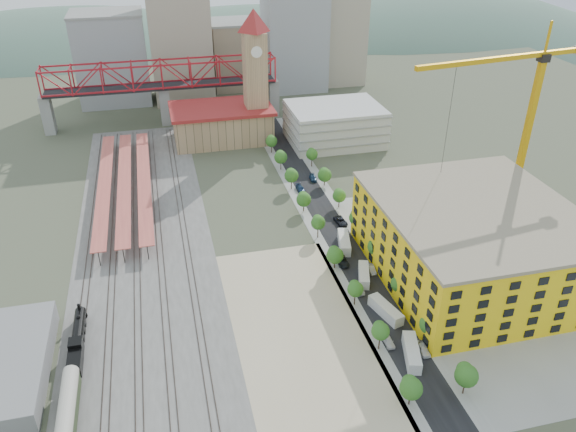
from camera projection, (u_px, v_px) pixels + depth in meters
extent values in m
plane|color=#474C38|center=(285.00, 252.00, 148.02)|extent=(400.00, 400.00, 0.00)
cube|color=#605E59|center=(144.00, 235.00, 155.36)|extent=(36.00, 165.00, 0.06)
cube|color=tan|center=(301.00, 333.00, 120.64)|extent=(28.00, 67.00, 0.06)
cube|color=black|center=(326.00, 217.00, 163.93)|extent=(12.00, 170.00, 0.06)
cube|color=gray|center=(308.00, 220.00, 162.80)|extent=(3.00, 170.00, 0.04)
cube|color=gray|center=(344.00, 215.00, 165.06)|extent=(3.00, 170.00, 0.04)
cube|color=gray|center=(478.00, 271.00, 140.38)|extent=(50.00, 90.00, 0.06)
cube|color=#382B23|center=(88.00, 242.00, 152.29)|extent=(0.12, 160.00, 0.18)
cube|color=#382B23|center=(94.00, 241.00, 152.58)|extent=(0.12, 160.00, 0.18)
cube|color=#382B23|center=(111.00, 239.00, 153.52)|extent=(0.12, 160.00, 0.18)
cube|color=#382B23|center=(117.00, 238.00, 153.81)|extent=(0.12, 160.00, 0.18)
cube|color=#382B23|center=(134.00, 236.00, 154.75)|extent=(0.12, 160.00, 0.18)
cube|color=#382B23|center=(139.00, 235.00, 155.04)|extent=(0.12, 160.00, 0.18)
cube|color=#382B23|center=(156.00, 233.00, 155.98)|extent=(0.12, 160.00, 0.18)
cube|color=#382B23|center=(161.00, 233.00, 156.27)|extent=(0.12, 160.00, 0.18)
cube|color=#382B23|center=(181.00, 230.00, 157.41)|extent=(0.12, 160.00, 0.18)
cube|color=#382B23|center=(187.00, 230.00, 157.71)|extent=(0.12, 160.00, 0.18)
cube|color=#D96553|center=(104.00, 183.00, 174.31)|extent=(4.00, 80.00, 0.25)
cylinder|color=black|center=(105.00, 189.00, 175.30)|extent=(0.24, 0.24, 4.00)
cube|color=#D96553|center=(124.00, 181.00, 175.54)|extent=(4.00, 80.00, 0.25)
cylinder|color=black|center=(125.00, 187.00, 176.53)|extent=(0.24, 0.24, 4.00)
cube|color=#D96553|center=(144.00, 179.00, 176.77)|extent=(4.00, 80.00, 0.25)
cylinder|color=black|center=(145.00, 185.00, 177.76)|extent=(0.24, 0.24, 4.00)
cube|color=tan|center=(222.00, 125.00, 213.10)|extent=(36.00, 22.00, 12.00)
cube|color=maroon|center=(221.00, 108.00, 209.87)|extent=(38.00, 24.00, 1.20)
cube|color=tan|center=(256.00, 88.00, 207.12)|extent=(8.00, 8.00, 40.00)
pyramid|color=maroon|center=(253.00, 8.00, 193.18)|extent=(12.00, 12.00, 8.00)
cylinder|color=white|center=(257.00, 52.00, 196.69)|extent=(4.00, 0.30, 4.00)
cube|color=silver|center=(335.00, 124.00, 210.91)|extent=(34.00, 26.00, 14.00)
cube|color=gray|center=(48.00, 115.00, 218.40)|extent=(4.00, 6.00, 15.00)
cube|color=gray|center=(273.00, 98.00, 236.87)|extent=(4.00, 6.00, 15.00)
cube|color=gray|center=(165.00, 106.00, 227.64)|extent=(4.00, 6.00, 15.00)
cube|color=black|center=(163.00, 86.00, 223.65)|extent=(90.00, 9.00, 1.00)
cube|color=yellow|center=(473.00, 243.00, 135.30)|extent=(44.00, 50.00, 18.00)
cube|color=gray|center=(480.00, 209.00, 130.62)|extent=(44.60, 50.60, 0.80)
cube|color=#9EA0A3|center=(112.00, 59.00, 247.30)|extent=(30.00, 25.00, 38.00)
cube|color=#B2A58C|center=(180.00, 42.00, 245.76)|extent=(26.00, 22.00, 52.00)
cube|color=gray|center=(237.00, 55.00, 269.41)|extent=(24.00, 24.00, 30.00)
cube|color=#9EA0A3|center=(294.00, 24.00, 258.85)|extent=(28.00, 22.00, 60.00)
cube|color=#B2A58C|center=(340.00, 37.00, 271.97)|extent=(22.00, 20.00, 44.00)
cube|color=brown|center=(206.00, 56.00, 275.96)|extent=(20.00, 20.00, 26.00)
ellipsoid|color=#4C6B59|center=(84.00, 146.00, 384.55)|extent=(396.00, 216.00, 180.00)
ellipsoid|color=#4C6B59|center=(257.00, 161.00, 421.12)|extent=(484.00, 264.00, 220.00)
ellipsoid|color=#4C6B59|center=(408.00, 120.00, 434.79)|extent=(418.00, 228.00, 190.00)
cylinder|color=black|center=(79.00, 327.00, 118.88)|extent=(2.37, 11.40, 2.37)
cube|color=black|center=(76.00, 347.00, 113.58)|extent=(2.66, 2.85, 3.04)
cylinder|color=black|center=(79.00, 307.00, 122.03)|extent=(0.66, 0.66, 1.52)
sphere|color=black|center=(78.00, 317.00, 119.86)|extent=(0.95, 0.95, 0.95)
cone|color=black|center=(82.00, 314.00, 125.03)|extent=(2.47, 1.52, 2.47)
cube|color=black|center=(75.00, 364.00, 110.26)|extent=(2.66, 5.70, 2.66)
cube|color=#27331C|center=(69.00, 412.00, 99.50)|extent=(2.75, 17.10, 3.04)
cylinder|color=#ADA899|center=(67.00, 405.00, 98.69)|extent=(2.94, 17.10, 2.94)
cube|color=#E2A10E|center=(524.00, 144.00, 153.79)|extent=(1.60, 1.60, 45.10)
cube|color=black|center=(544.00, 58.00, 142.07)|extent=(2.51, 2.51, 2.00)
cube|color=#E2A10E|center=(483.00, 61.00, 135.44)|extent=(37.87, 6.55, 1.20)
cube|color=#E2A10E|center=(563.00, 51.00, 143.50)|extent=(12.08, 2.88, 1.20)
cube|color=#E2A10E|center=(548.00, 37.00, 139.57)|extent=(0.50, 0.50, 8.02)
cube|color=silver|center=(412.00, 352.00, 113.66)|extent=(5.37, 10.39, 2.75)
cube|color=silver|center=(386.00, 310.00, 125.25)|extent=(5.17, 10.20, 2.70)
cube|color=silver|center=(364.00, 275.00, 137.05)|extent=(5.15, 9.45, 2.50)
cube|color=silver|center=(344.00, 242.00, 149.61)|extent=(4.98, 10.61, 2.81)
imported|color=silver|center=(388.00, 341.00, 117.41)|extent=(1.81, 4.47, 1.52)
imported|color=#99979D|center=(358.00, 289.00, 132.98)|extent=(2.02, 4.78, 1.54)
imported|color=black|center=(342.00, 261.00, 143.00)|extent=(2.62, 5.63, 1.56)
imported|color=navy|center=(300.00, 189.00, 178.34)|extent=(2.41, 5.35, 1.52)
imported|color=silver|center=(423.00, 349.00, 115.32)|extent=(1.95, 4.73, 1.60)
imported|color=#A9AAAE|center=(371.00, 269.00, 140.01)|extent=(1.73, 4.37, 1.42)
imported|color=black|center=(341.00, 221.00, 160.48)|extent=(3.14, 5.90, 1.58)
imported|color=navy|center=(313.00, 178.00, 184.97)|extent=(2.55, 5.18, 1.45)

